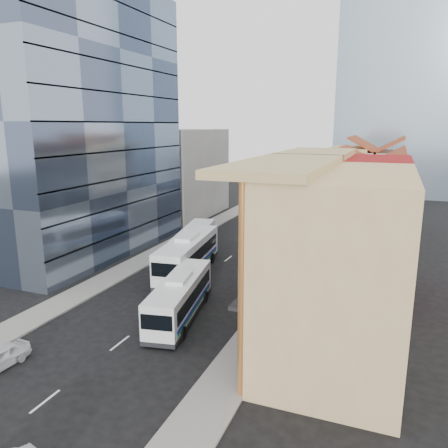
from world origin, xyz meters
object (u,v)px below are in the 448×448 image
at_px(shophouse_tan, 340,267).
at_px(office_tower, 78,122).
at_px(bus_right, 180,296).
at_px(bus_left_far, 194,242).
at_px(bus_left_near, 188,254).

distance_m(shophouse_tan, office_tower, 35.19).
bearing_deg(bus_right, shophouse_tan, -16.37).
height_order(office_tower, bus_left_far, office_tower).
relative_size(office_tower, bus_left_far, 2.62).
xyz_separation_m(bus_left_near, bus_right, (4.00, -9.59, -0.29)).
relative_size(shophouse_tan, bus_right, 1.30).
height_order(shophouse_tan, office_tower, office_tower).
bearing_deg(shophouse_tan, bus_left_far, 137.93).
distance_m(office_tower, bus_left_near, 20.08).
bearing_deg(shophouse_tan, bus_left_near, 145.84).
distance_m(bus_left_near, bus_left_far, 5.49).
relative_size(bus_left_near, bus_right, 1.17).
height_order(bus_left_near, bus_left_far, bus_left_near).
bearing_deg(bus_right, bus_left_near, 102.31).
distance_m(shophouse_tan, bus_right, 12.80).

